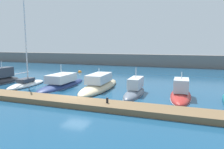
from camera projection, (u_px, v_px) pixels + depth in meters
The scene contains 11 objects.
ground_plane at pixel (76, 99), 20.68m from camera, with size 120.00×120.00×0.00m, color navy.
dock_pier at pixel (66, 101), 19.08m from camera, with size 34.41×2.33×0.48m, color brown.
breakwater_seawall at pixel (147, 60), 52.92m from camera, with size 108.00×2.66×2.94m, color slate.
motorboat_charcoal_nearest at pixel (0, 80), 29.25m from camera, with size 2.12×6.95×3.51m.
sailboat_white_second at pixel (27, 83), 27.46m from camera, with size 2.38×6.76×13.90m.
motorboat_navy_third at pixel (62, 84), 27.26m from camera, with size 2.73×9.93×3.23m.
motorboat_sand_fourth at pixel (100, 85), 25.72m from camera, with size 3.16×10.64×2.91m.
motorboat_slate_fifth at pixel (135, 90), 22.81m from camera, with size 1.84×6.60×3.18m.
motorboat_red_sixth at pixel (181, 94), 21.51m from camera, with size 2.24×7.53×2.99m.
mooring_buoy_orange at pixel (80, 72), 40.99m from camera, with size 0.75×0.75×0.75m, color orange.
dock_bollard at pixel (107, 100), 17.65m from camera, with size 0.20×0.20×0.44m, color black.
Camera 1 is at (10.32, -17.66, 5.28)m, focal length 34.08 mm.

